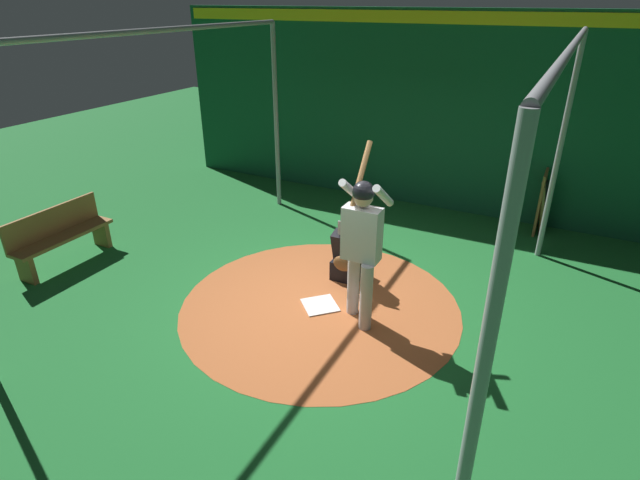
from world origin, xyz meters
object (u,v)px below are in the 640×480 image
Objects in this scene: bat_rack at (542,202)px; home_plate at (320,305)px; batter at (362,239)px; bench at (60,235)px; catcher at (348,256)px.

home_plate is at bearing -29.73° from bat_rack.
batter is at bearing -22.88° from bat_rack.
bench reaches higher than home_plate.
home_plate is 0.45× the size of catcher.
batter reaches higher than home_plate.
home_plate is 0.40× the size of bat_rack.
bat_rack is at bearing 150.27° from home_plate.
bench is (4.58, -6.20, -0.05)m from bat_rack.
batter reaches higher than bench.
batter is 2.04× the size of bat_rack.
bat_rack is 0.68× the size of bench.
batter reaches higher than catcher.
catcher is (-0.85, -0.54, -0.74)m from batter.
batter is 1.25m from catcher.
catcher is at bearing -35.48° from bat_rack.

